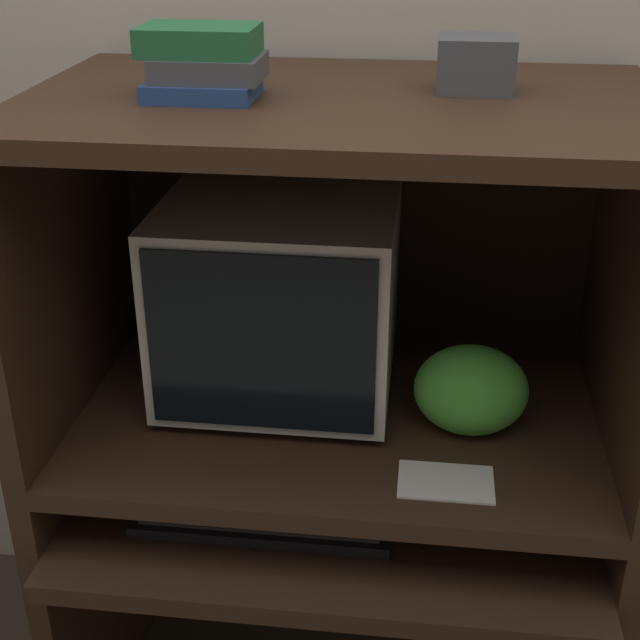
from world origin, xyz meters
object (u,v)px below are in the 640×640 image
(snack_bag, at_px, (471,390))
(storage_box, at_px, (476,64))
(mouse, at_px, (427,523))
(keyboard, at_px, (263,518))
(book_stack, at_px, (203,62))
(crt_monitor, at_px, (281,293))

(snack_bag, height_order, storage_box, storage_box)
(mouse, bearing_deg, snack_bag, 60.98)
(keyboard, distance_m, book_stack, 0.78)
(crt_monitor, height_order, mouse, crt_monitor)
(book_stack, distance_m, storage_box, 0.43)
(mouse, distance_m, book_stack, 0.86)
(crt_monitor, height_order, book_stack, book_stack)
(snack_bag, relative_size, storage_box, 1.65)
(crt_monitor, distance_m, storage_box, 0.54)
(crt_monitor, height_order, snack_bag, crt_monitor)
(crt_monitor, bearing_deg, mouse, -39.04)
(mouse, bearing_deg, book_stack, 162.84)
(keyboard, bearing_deg, book_stack, 124.69)
(crt_monitor, relative_size, mouse, 6.17)
(keyboard, distance_m, snack_bag, 0.43)
(keyboard, height_order, book_stack, book_stack)
(keyboard, height_order, mouse, mouse)
(mouse, bearing_deg, crt_monitor, 140.96)
(book_stack, bearing_deg, snack_bag, -0.29)
(mouse, bearing_deg, storage_box, 81.07)
(snack_bag, relative_size, book_stack, 1.08)
(crt_monitor, relative_size, storage_box, 3.55)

